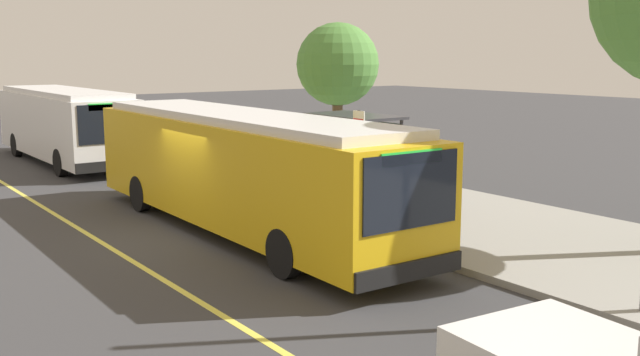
{
  "coord_description": "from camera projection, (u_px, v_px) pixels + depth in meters",
  "views": [
    {
      "loc": [
        15.87,
        -7.69,
        4.36
      ],
      "look_at": [
        3.77,
        1.03,
        1.8
      ],
      "focal_mm": 40.83,
      "sensor_mm": 36.0,
      "label": 1
    }
  ],
  "objects": [
    {
      "name": "street_tree_near_shelter",
      "position": [
        338.0,
        65.0,
        24.9
      ],
      "size": [
        2.84,
        2.84,
        5.27
      ],
      "color": "brown",
      "rests_on": "sidewalk_curb"
    },
    {
      "name": "sidewalk_curb",
      "position": [
        382.0,
        202.0,
        21.3
      ],
      "size": [
        44.0,
        6.4,
        0.15
      ],
      "primitive_type": "cube",
      "color": "gray",
      "rests_on": "ground_plane"
    },
    {
      "name": "pedestrian_commuter",
      "position": [
        377.0,
        178.0,
        19.22
      ],
      "size": [
        0.24,
        0.4,
        1.69
      ],
      "color": "#282D47",
      "rests_on": "sidewalk_curb"
    },
    {
      "name": "transit_bus_main",
      "position": [
        241.0,
        167.0,
        17.76
      ],
      "size": [
        12.41,
        2.73,
        2.95
      ],
      "color": "gold",
      "rests_on": "ground_plane"
    },
    {
      "name": "bus_shelter",
      "position": [
        354.0,
        138.0,
        21.21
      ],
      "size": [
        2.9,
        1.6,
        2.48
      ],
      "color": "#333338",
      "rests_on": "sidewalk_curb"
    },
    {
      "name": "transit_bus_second",
      "position": [
        65.0,
        123.0,
        29.13
      ],
      "size": [
        10.54,
        2.63,
        2.95
      ],
      "color": "white",
      "rests_on": "ground_plane"
    },
    {
      "name": "route_sign_post",
      "position": [
        359.0,
        149.0,
        18.55
      ],
      "size": [
        0.44,
        0.08,
        2.8
      ],
      "color": "#333338",
      "rests_on": "sidewalk_curb"
    },
    {
      "name": "lane_stripe_center",
      "position": [
        109.0,
        247.0,
        16.59
      ],
      "size": [
        36.0,
        0.14,
        0.01
      ],
      "primitive_type": "cube",
      "color": "#E0D64C",
      "rests_on": "ground_plane"
    },
    {
      "name": "waiting_bench",
      "position": [
        363.0,
        183.0,
        21.16
      ],
      "size": [
        1.6,
        0.48,
        0.95
      ],
      "color": "brown",
      "rests_on": "sidewalk_curb"
    },
    {
      "name": "ground_plane",
      "position": [
        196.0,
        233.0,
        17.86
      ],
      "size": [
        120.0,
        120.0,
        0.0
      ],
      "primitive_type": "plane",
      "color": "#38383A"
    }
  ]
}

